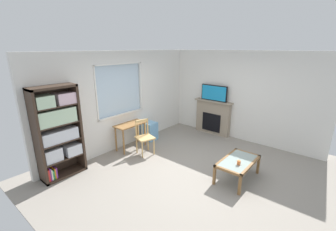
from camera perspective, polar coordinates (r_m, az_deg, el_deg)
name	(u,v)px	position (r m, az deg, el deg)	size (l,w,h in m)	color
ground	(189,170)	(5.35, 5.41, -13.61)	(5.99, 5.53, 0.02)	gray
wall_back_with_window	(123,101)	(6.34, -11.26, 3.52)	(4.99, 0.15, 2.62)	silver
wall_right	(240,96)	(7.02, 17.73, 4.68)	(0.12, 4.73, 2.62)	silver
bookshelf	(57,129)	(5.23, -26.15, -3.15)	(0.90, 0.38, 1.97)	#38281E
desk_under_window	(130,128)	(6.22, -9.46, -3.21)	(0.87, 0.42, 0.72)	olive
wooden_chair	(144,137)	(5.92, -5.98, -5.38)	(0.52, 0.50, 0.90)	tan
plastic_drawer_unit	(150,131)	(6.86, -4.68, -3.88)	(0.35, 0.40, 0.54)	#72ADDB
fireplace	(213,117)	(7.39, 11.25, -0.36)	(0.26, 1.24, 1.09)	gray
tv	(214,93)	(7.18, 11.54, 5.59)	(0.06, 0.87, 0.49)	black
coffee_table	(238,163)	(5.06, 17.23, -11.33)	(1.05, 0.59, 0.43)	#8C9E99
sippy_cup	(239,163)	(4.83, 17.43, -11.28)	(0.07, 0.07, 0.09)	orange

